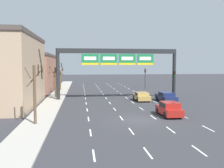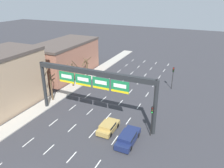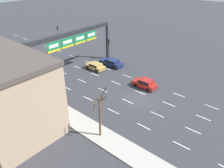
{
  "view_description": "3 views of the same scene",
  "coord_description": "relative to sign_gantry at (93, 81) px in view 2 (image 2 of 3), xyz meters",
  "views": [
    {
      "loc": [
        -5.69,
        -23.47,
        5.4
      ],
      "look_at": [
        -1.2,
        12.07,
        2.58
      ],
      "focal_mm": 40.0,
      "sensor_mm": 36.0,
      "label": 1
    },
    {
      "loc": [
        14.24,
        -10.3,
        17.73
      ],
      "look_at": [
        1.84,
        16.95,
        5.08
      ],
      "focal_mm": 35.0,
      "sensor_mm": 36.0,
      "label": 2
    },
    {
      "loc": [
        -23.77,
        -14.86,
        17.77
      ],
      "look_at": [
        -2.03,
        3.71,
        2.11
      ],
      "focal_mm": 35.0,
      "sensor_mm": 36.0,
      "label": 3
    }
  ],
  "objects": [
    {
      "name": "lane_dashes",
      "position": [
        -0.0,
        -0.99,
        -6.1
      ],
      "size": [
        10.02,
        67.0,
        0.01
      ],
      "color": "white",
      "rests_on": "ground_plane"
    },
    {
      "name": "sign_gantry",
      "position": [
        0.0,
        0.0,
        0.0
      ],
      "size": [
        18.64,
        0.7,
        7.79
      ],
      "color": "#232628",
      "rests_on": "ground_plane"
    },
    {
      "name": "building_far",
      "position": [
        -15.64,
        14.83,
        -2.37
      ],
      "size": [
        8.55,
        17.17,
        7.47
      ],
      "color": "#9E6651",
      "rests_on": "ground_plane"
    },
    {
      "name": "car_navy",
      "position": [
        6.64,
        -3.24,
        -5.36
      ],
      "size": [
        1.93,
        4.8,
        1.39
      ],
      "color": "#19234C",
      "rests_on": "ground_plane"
    },
    {
      "name": "car_gold",
      "position": [
        3.29,
        -2.02,
        -5.41
      ],
      "size": [
        1.92,
        3.94,
        1.3
      ],
      "color": "#A88947",
      "rests_on": "ground_plane"
    },
    {
      "name": "traffic_light_near_gantry",
      "position": [
        8.88,
        -0.61,
        -2.99
      ],
      "size": [
        0.3,
        0.35,
        4.35
      ],
      "color": "black",
      "rests_on": "ground_plane"
    },
    {
      "name": "traffic_light_mid_block",
      "position": [
        8.58,
        16.07,
        -2.91
      ],
      "size": [
        0.3,
        0.35,
        4.46
      ],
      "color": "black",
      "rests_on": "ground_plane"
    },
    {
      "name": "tree_bare_closest",
      "position": [
        -9.82,
        9.0,
        -3.21
      ],
      "size": [
        2.2,
        2.14,
        5.62
      ],
      "color": "brown",
      "rests_on": "sidewalk_left"
    },
    {
      "name": "tree_bare_third",
      "position": [
        -9.67,
        2.34,
        -3.18
      ],
      "size": [
        1.76,
        1.81,
        5.53
      ],
      "color": "brown",
      "rests_on": "sidewalk_left"
    },
    {
      "name": "tree_bare_furthest",
      "position": [
        -10.03,
        14.86,
        -3.58
      ],
      "size": [
        1.85,
        1.88,
        4.4
      ],
      "color": "brown",
      "rests_on": "sidewalk_left"
    }
  ]
}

